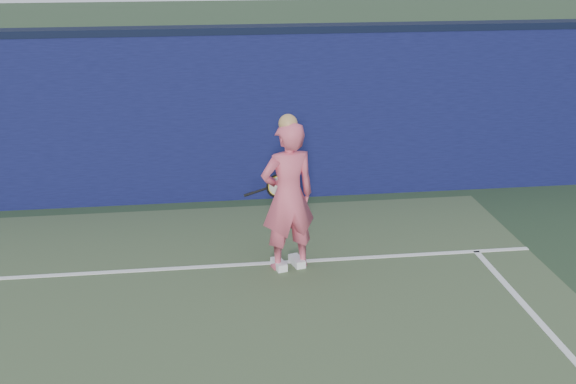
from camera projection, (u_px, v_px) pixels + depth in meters
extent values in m
cube|color=#0C0F35|center=(107.00, 122.00, 10.59)|extent=(24.00, 0.40, 2.50)
cube|color=black|center=(99.00, 32.00, 10.14)|extent=(24.00, 0.42, 0.10)
imported|color=#D7536A|center=(288.00, 197.00, 8.55)|extent=(0.76, 0.60, 1.84)
sphere|color=tan|center=(288.00, 124.00, 8.25)|extent=(0.22, 0.22, 0.22)
cube|color=white|center=(297.00, 261.00, 8.89)|extent=(0.19, 0.30, 0.10)
cube|color=white|center=(279.00, 265.00, 8.81)|extent=(0.19, 0.30, 0.10)
torus|color=black|center=(278.00, 186.00, 8.91)|extent=(0.31, 0.14, 0.31)
torus|color=yellow|center=(278.00, 186.00, 8.91)|extent=(0.25, 0.11, 0.25)
cylinder|color=beige|center=(278.00, 186.00, 8.91)|extent=(0.25, 0.10, 0.25)
cylinder|color=black|center=(259.00, 191.00, 8.91)|extent=(0.28, 0.06, 0.10)
cylinder|color=black|center=(249.00, 194.00, 8.91)|extent=(0.13, 0.05, 0.07)
cube|color=white|center=(94.00, 273.00, 8.68)|extent=(11.00, 0.08, 0.01)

